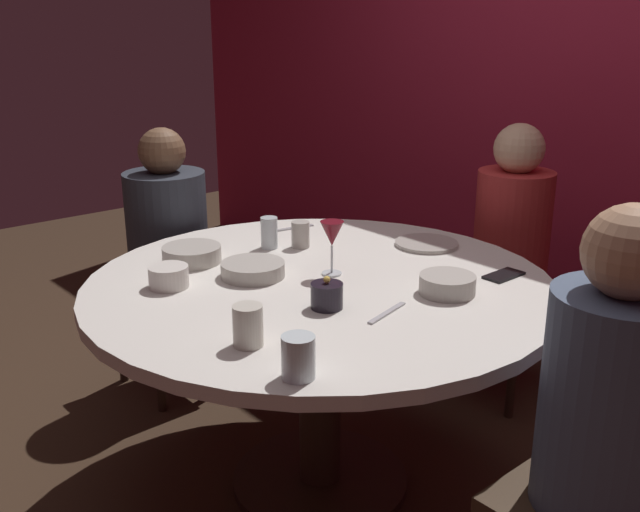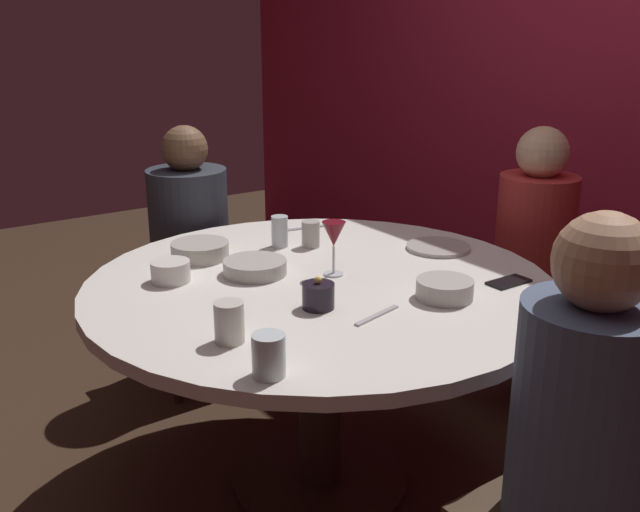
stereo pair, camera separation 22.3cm
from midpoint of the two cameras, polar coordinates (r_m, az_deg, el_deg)
name	(u,v)px [view 2 (the right image)]	position (r m, az deg, el deg)	size (l,w,h in m)	color
ground_plane	(320,482)	(2.61, 2.57, -17.54)	(8.00, 8.00, 0.00)	#382619
dining_table	(320,320)	(2.31, 2.78, -5.12)	(1.48, 1.48, 0.75)	silver
seated_diner_left	(189,227)	(3.05, -8.28, 2.29)	(0.40, 0.40, 1.12)	#3F2D1E
seated_diner_back	(534,237)	(2.99, 18.71, 1.39)	(0.40, 0.40, 1.15)	#3F2D1E
seated_diner_right	(584,419)	(1.68, 23.86, -11.82)	(0.40, 0.40, 1.18)	#3F2D1E
candle_holder	(318,296)	(2.03, 3.01, -3.21)	(0.09, 0.09, 0.10)	black
wine_glass	(334,236)	(2.27, 3.91, 1.52)	(0.08, 0.08, 0.18)	silver
dinner_plate	(438,247)	(2.61, 11.80, 0.65)	(0.23, 0.23, 0.01)	#B2ADA3
cell_phone	(509,282)	(2.34, 17.41, -2.02)	(0.07, 0.14, 0.01)	black
bowl_serving_large	(171,271)	(2.26, -9.02, -1.26)	(0.12, 0.12, 0.07)	silver
bowl_salad_center	(445,289)	(2.15, 12.80, -2.63)	(0.17, 0.17, 0.06)	#B2ADA3
bowl_small_white	(200,250)	(2.47, -6.96, 0.42)	(0.20, 0.20, 0.06)	#B2ADA3
bowl_sauce_side	(255,267)	(2.30, -2.43, -0.94)	(0.20, 0.20, 0.05)	#B2ADA3
cup_near_candle	(280,231)	(2.58, -0.74, 1.93)	(0.06, 0.06, 0.11)	silver
cup_by_left_diner	(311,234)	(2.58, 1.74, 1.71)	(0.06, 0.06, 0.09)	#B2ADA3
cup_by_right_diner	(269,355)	(1.65, -0.19, -7.96)	(0.08, 0.08, 0.10)	silver
cup_center_front	(229,322)	(1.82, -3.72, -5.33)	(0.08, 0.08, 0.11)	beige
fork_near_plate	(309,228)	(2.82, 1.36, 2.24)	(0.02, 0.18, 0.01)	#B7B7BC
knife_near_plate	(377,315)	(2.00, 7.74, -4.75)	(0.02, 0.18, 0.01)	#B7B7BC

